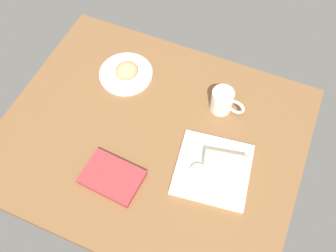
{
  "coord_description": "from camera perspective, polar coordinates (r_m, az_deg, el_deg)",
  "views": [
    {
      "loc": [
        31.78,
        -58.61,
        122.55
      ],
      "look_at": [
        5.09,
        4.15,
        7.0
      ],
      "focal_mm": 39.41,
      "sensor_mm": 36.0,
      "label": 1
    }
  ],
  "objects": [
    {
      "name": "dining_table",
      "position": [
        1.38,
        -2.62,
        -1.71
      ],
      "size": [
        110.0,
        90.0,
        4.0
      ],
      "primitive_type": "cube",
      "color": "brown",
      "rests_on": "ground"
    },
    {
      "name": "round_plate",
      "position": [
        1.52,
        -6.52,
        8.02
      ],
      "size": [
        21.62,
        21.62,
        1.4
      ],
      "primitive_type": "cylinder",
      "color": "white",
      "rests_on": "dining_table"
    },
    {
      "name": "scone_pastry",
      "position": [
        1.48,
        -6.39,
        8.52
      ],
      "size": [
        11.99,
        12.24,
        6.13
      ],
      "primitive_type": "ellipsoid",
      "rotation": [
        0.0,
        0.0,
        0.96
      ],
      "color": "tan",
      "rests_on": "round_plate"
    },
    {
      "name": "square_plate",
      "position": [
        1.3,
        6.94,
        -6.66
      ],
      "size": [
        28.53,
        28.53,
        1.6
      ],
      "primitive_type": "cube",
      "rotation": [
        0.0,
        0.0,
        0.14
      ],
      "color": "white",
      "rests_on": "dining_table"
    },
    {
      "name": "sauce_cup",
      "position": [
        1.26,
        4.71,
        -7.16
      ],
      "size": [
        5.51,
        5.51,
        2.78
      ],
      "color": "silver",
      "rests_on": "square_plate"
    },
    {
      "name": "breakfast_wrap",
      "position": [
        1.28,
        8.96,
        -5.23
      ],
      "size": [
        15.56,
        8.72,
        5.92
      ],
      "primitive_type": "cylinder",
      "rotation": [
        1.57,
        0.0,
        1.77
      ],
      "color": "beige",
      "rests_on": "square_plate"
    },
    {
      "name": "book_stack",
      "position": [
        1.29,
        -8.65,
        -7.82
      ],
      "size": [
        20.87,
        15.11,
        2.28
      ],
      "color": "#A53338",
      "rests_on": "dining_table"
    },
    {
      "name": "coffee_mug",
      "position": [
        1.39,
        8.51,
        3.85
      ],
      "size": [
        13.41,
        8.27,
        9.77
      ],
      "color": "white",
      "rests_on": "dining_table"
    }
  ]
}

